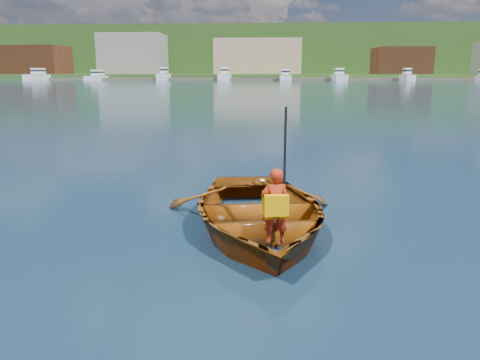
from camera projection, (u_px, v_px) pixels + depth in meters
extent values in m
plane|color=#102C49|center=(271.00, 239.00, 7.21)|extent=(600.00, 600.00, 0.00)
imported|color=maroon|center=(257.00, 212.00, 7.56)|extent=(3.68, 4.74, 0.90)
imported|color=#B12911|center=(275.00, 206.00, 6.62)|extent=(0.44, 0.32, 1.11)
cube|color=#F2A802|center=(276.00, 206.00, 6.49)|extent=(0.35, 0.15, 0.30)
cube|color=#F2A802|center=(274.00, 201.00, 6.73)|extent=(0.35, 0.13, 0.30)
cube|color=#F2A802|center=(275.00, 215.00, 6.65)|extent=(0.33, 0.26, 0.05)
cylinder|color=black|center=(284.00, 175.00, 6.68)|extent=(0.04, 0.04, 1.94)
cube|color=#375827|center=(272.00, 76.00, 191.74)|extent=(400.00, 80.00, 2.00)
cube|color=#25451B|center=(272.00, 55.00, 238.12)|extent=(400.00, 100.00, 22.00)
cube|color=brown|center=(298.00, 79.00, 150.49)|extent=(160.00, 12.15, 0.80)
cube|color=brown|center=(27.00, 60.00, 171.85)|extent=(28.00, 16.00, 10.00)
cube|color=#9C9690|center=(133.00, 54.00, 168.84)|extent=(22.00, 16.00, 14.00)
cube|color=tan|center=(258.00, 57.00, 166.18)|extent=(30.00, 16.00, 12.00)
cube|color=brown|center=(401.00, 61.00, 163.32)|extent=(18.00, 16.00, 9.00)
cube|color=white|center=(37.00, 78.00, 150.92)|extent=(3.43, 12.24, 2.13)
cube|color=white|center=(38.00, 71.00, 151.62)|extent=(2.40, 5.51, 1.80)
cube|color=black|center=(38.00, 71.00, 151.59)|extent=(2.47, 5.75, 0.50)
cube|color=white|center=(96.00, 79.00, 149.71)|extent=(3.56, 12.71, 1.60)
cube|color=white|center=(98.00, 73.00, 150.52)|extent=(2.49, 5.72, 1.80)
cube|color=black|center=(97.00, 72.00, 150.50)|extent=(2.56, 5.97, 0.50)
cube|color=white|center=(164.00, 78.00, 148.24)|extent=(2.66, 9.49, 2.38)
cube|color=white|center=(164.00, 70.00, 148.64)|extent=(1.86, 4.27, 1.80)
cube|color=black|center=(164.00, 70.00, 148.62)|extent=(1.91, 4.46, 0.50)
cube|color=white|center=(225.00, 78.00, 147.00)|extent=(3.28, 11.72, 2.31)
cube|color=white|center=(225.00, 70.00, 147.62)|extent=(2.30, 5.27, 1.80)
cube|color=black|center=(225.00, 70.00, 147.60)|extent=(2.36, 5.51, 0.50)
cube|color=white|center=(285.00, 78.00, 145.82)|extent=(3.40, 12.14, 1.85)
cube|color=white|center=(285.00, 72.00, 146.55)|extent=(2.38, 5.46, 1.80)
cube|color=black|center=(285.00, 71.00, 146.53)|extent=(2.45, 5.70, 0.50)
cube|color=white|center=(339.00, 78.00, 144.74)|extent=(3.58, 12.78, 2.08)
cube|color=white|center=(339.00, 71.00, 145.50)|extent=(2.51, 5.75, 1.80)
cube|color=black|center=(339.00, 71.00, 145.48)|extent=(2.58, 6.01, 0.50)
cube|color=white|center=(407.00, 78.00, 143.41)|extent=(2.54, 9.06, 2.10)
cube|color=white|center=(407.00, 71.00, 143.80)|extent=(1.78, 4.08, 1.80)
cube|color=black|center=(407.00, 71.00, 143.78)|extent=(1.83, 4.26, 0.50)
cylinder|color=#382314|center=(43.00, 53.00, 237.93)|extent=(0.80, 0.80, 3.76)
sphere|color=#225F24|center=(42.00, 42.00, 236.80)|extent=(7.02, 7.02, 7.02)
cylinder|color=#382314|center=(453.00, 62.00, 202.95)|extent=(0.80, 0.80, 3.06)
sphere|color=#225F24|center=(454.00, 52.00, 202.03)|extent=(5.71, 5.71, 5.71)
cylinder|color=#382314|center=(98.00, 64.00, 207.77)|extent=(0.80, 0.80, 3.69)
sphere|color=#225F24|center=(97.00, 52.00, 206.66)|extent=(6.88, 6.88, 6.88)
cylinder|color=#382314|center=(76.00, 40.00, 280.37)|extent=(0.80, 0.80, 4.12)
sphere|color=#225F24|center=(75.00, 30.00, 279.13)|extent=(7.70, 7.70, 7.70)
cylinder|color=#382314|center=(278.00, 55.00, 221.62)|extent=(0.80, 0.80, 4.17)
sphere|color=#225F24|center=(278.00, 43.00, 220.37)|extent=(7.78, 7.78, 7.78)
cylinder|color=#382314|center=(392.00, 65.00, 198.28)|extent=(0.80, 0.80, 2.69)
sphere|color=#225F24|center=(392.00, 56.00, 197.47)|extent=(5.03, 5.03, 5.03)
cylinder|color=#382314|center=(181.00, 54.00, 232.87)|extent=(0.80, 0.80, 2.53)
sphere|color=#225F24|center=(181.00, 47.00, 232.11)|extent=(4.73, 4.73, 4.73)
cylinder|color=#382314|center=(401.00, 65.00, 194.87)|extent=(0.80, 0.80, 3.98)
sphere|color=#225F24|center=(402.00, 52.00, 193.68)|extent=(7.43, 7.43, 7.43)
cylinder|color=#382314|center=(3.00, 61.00, 216.38)|extent=(0.80, 0.80, 3.60)
sphere|color=#225F24|center=(2.00, 51.00, 215.31)|extent=(6.71, 6.71, 6.71)
cylinder|color=#382314|center=(345.00, 47.00, 241.77)|extent=(0.80, 0.80, 3.62)
sphere|color=#225F24|center=(346.00, 38.00, 240.69)|extent=(6.76, 6.76, 6.76)
cylinder|color=#382314|center=(304.00, 68.00, 195.17)|extent=(0.80, 0.80, 2.80)
sphere|color=#225F24|center=(304.00, 59.00, 194.33)|extent=(5.24, 5.24, 5.24)
cylinder|color=#382314|center=(399.00, 42.00, 255.23)|extent=(0.80, 0.80, 4.10)
sphere|color=#225F24|center=(400.00, 31.00, 254.00)|extent=(7.65, 7.65, 7.65)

